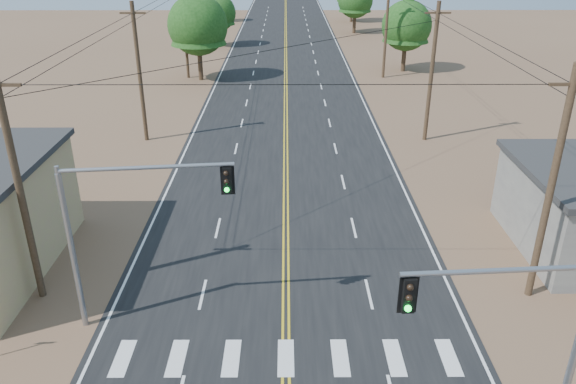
{
  "coord_description": "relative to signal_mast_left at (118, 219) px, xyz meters",
  "views": [
    {
      "loc": [
        0.02,
        -8.14,
        14.22
      ],
      "look_at": [
        0.1,
        15.0,
        3.5
      ],
      "focal_mm": 35.0,
      "sensor_mm": 36.0,
      "label": 1
    }
  ],
  "objects": [
    {
      "name": "utility_pole_left_mid",
      "position": [
        -4.33,
        21.81,
        0.45
      ],
      "size": [
        1.8,
        0.3,
        10.0
      ],
      "color": "#4C3826",
      "rests_on": "ground"
    },
    {
      "name": "utility_pole_left_near",
      "position": [
        -4.33,
        1.81,
        0.45
      ],
      "size": [
        1.8,
        0.3,
        10.0
      ],
      "color": "#4C3826",
      "rests_on": "ground"
    },
    {
      "name": "tree_right_near",
      "position": [
        19.4,
        44.87,
        0.87
      ],
      "size": [
        5.42,
        5.42,
        9.04
      ],
      "color": "#3F2D1E",
      "rests_on": "ground"
    },
    {
      "name": "signal_mast_left",
      "position": [
        0.0,
        0.0,
        0.0
      ],
      "size": [
        6.27,
        0.88,
        6.82
      ],
      "rotation": [
        0.0,
        0.0,
        0.1
      ],
      "color": "gray",
      "rests_on": "ground"
    },
    {
      "name": "utility_pole_right_far",
      "position": [
        16.67,
        41.81,
        0.45
      ],
      "size": [
        1.8,
        0.3,
        10.0
      ],
      "color": "#4C3826",
      "rests_on": "ground"
    },
    {
      "name": "utility_pole_right_mid",
      "position": [
        16.67,
        21.81,
        0.45
      ],
      "size": [
        1.8,
        0.3,
        10.0
      ],
      "color": "#4C3826",
      "rests_on": "ground"
    },
    {
      "name": "tree_left_mid",
      "position": [
        -2.96,
        60.23,
        0.26
      ],
      "size": [
        4.82,
        4.82,
        8.04
      ],
      "color": "#3F2D1E",
      "rests_on": "ground"
    },
    {
      "name": "utility_pole_left_far",
      "position": [
        -4.33,
        41.81,
        0.45
      ],
      "size": [
        1.8,
        0.3,
        10.0
      ],
      "color": "#4C3826",
      "rests_on": "ground"
    },
    {
      "name": "utility_pole_right_near",
      "position": [
        16.67,
        1.81,
        0.45
      ],
      "size": [
        1.8,
        0.3,
        10.0
      ],
      "color": "#4C3826",
      "rests_on": "ground"
    },
    {
      "name": "tree_left_near",
      "position": [
        -2.83,
        40.89,
        1.59
      ],
      "size": [
        6.13,
        6.13,
        10.22
      ],
      "color": "#3F2D1E",
      "rests_on": "ground"
    },
    {
      "name": "signal_mast_right",
      "position": [
        12.68,
        -6.3,
        -0.17
      ],
      "size": [
        5.27,
        0.71,
        6.67
      ],
      "rotation": [
        0.0,
        0.0,
        0.07
      ],
      "color": "gray",
      "rests_on": "ground"
    },
    {
      "name": "road",
      "position": [
        6.17,
        19.81,
        -4.65
      ],
      "size": [
        15.0,
        200.0,
        0.02
      ],
      "primitive_type": "cube",
      "color": "black",
      "rests_on": "ground"
    }
  ]
}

